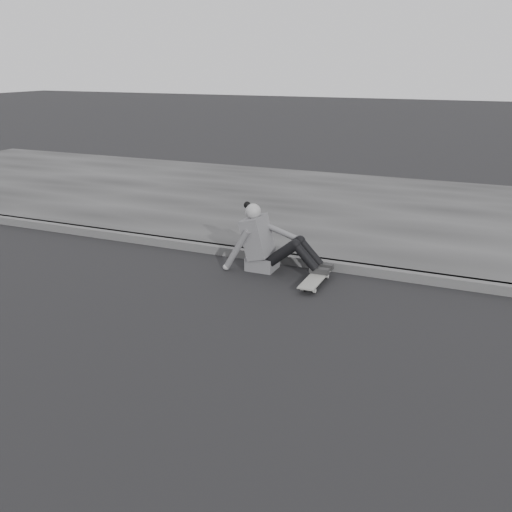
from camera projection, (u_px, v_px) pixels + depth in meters
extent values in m
plane|color=black|center=(295.00, 369.00, 5.01)|extent=(80.00, 80.00, 0.00)
cube|color=#494949|center=(363.00, 269.00, 7.23)|extent=(24.00, 0.16, 0.12)
cube|color=#323232|center=(404.00, 214.00, 9.85)|extent=(24.00, 6.00, 0.12)
cylinder|color=#A4A59F|center=(302.00, 289.00, 6.70)|extent=(0.03, 0.05, 0.05)
cylinder|color=#A4A59F|center=(314.00, 291.00, 6.64)|extent=(0.03, 0.05, 0.05)
cylinder|color=#A4A59F|center=(316.00, 275.00, 7.15)|extent=(0.03, 0.05, 0.05)
cylinder|color=#A4A59F|center=(327.00, 276.00, 7.09)|extent=(0.03, 0.05, 0.05)
cube|color=#2F2F32|center=(308.00, 288.00, 6.66)|extent=(0.16, 0.04, 0.03)
cube|color=#2F2F32|center=(322.00, 273.00, 7.11)|extent=(0.16, 0.04, 0.03)
cube|color=slate|center=(315.00, 278.00, 6.88)|extent=(0.20, 0.78, 0.02)
cube|color=#535355|center=(262.00, 262.00, 7.39)|extent=(0.36, 0.34, 0.18)
cube|color=#535355|center=(257.00, 237.00, 7.31)|extent=(0.37, 0.40, 0.57)
cube|color=#535355|center=(248.00, 227.00, 7.32)|extent=(0.14, 0.30, 0.20)
cylinder|color=gray|center=(254.00, 218.00, 7.25)|extent=(0.09, 0.09, 0.08)
sphere|color=gray|center=(253.00, 211.00, 7.23)|extent=(0.20, 0.20, 0.20)
sphere|color=black|center=(247.00, 205.00, 7.26)|extent=(0.09, 0.09, 0.09)
cylinder|color=black|center=(283.00, 253.00, 7.13)|extent=(0.43, 0.13, 0.39)
cylinder|color=black|center=(288.00, 249.00, 7.29)|extent=(0.43, 0.13, 0.39)
cylinder|color=black|center=(305.00, 257.00, 7.02)|extent=(0.35, 0.11, 0.36)
cylinder|color=black|center=(310.00, 252.00, 7.18)|extent=(0.35, 0.11, 0.36)
sphere|color=black|center=(295.00, 245.00, 7.03)|extent=(0.13, 0.13, 0.13)
sphere|color=black|center=(300.00, 241.00, 7.19)|extent=(0.13, 0.13, 0.13)
cube|color=#272727|center=(319.00, 271.00, 7.00)|extent=(0.24, 0.08, 0.07)
cube|color=#272727|center=(324.00, 266.00, 7.16)|extent=(0.24, 0.08, 0.07)
cylinder|color=#535355|center=(236.00, 250.00, 7.25)|extent=(0.38, 0.08, 0.58)
sphere|color=gray|center=(226.00, 267.00, 7.38)|extent=(0.08, 0.08, 0.08)
cylinder|color=#535355|center=(279.00, 231.00, 7.34)|extent=(0.48, 0.08, 0.21)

